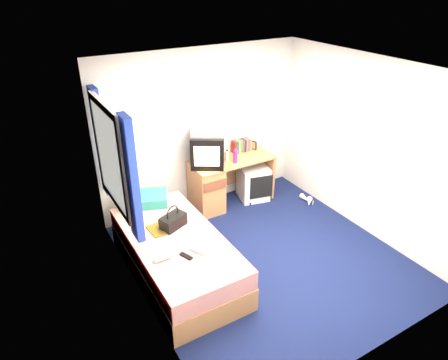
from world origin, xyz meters
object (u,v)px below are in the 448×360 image
picture_frame (253,145)px  vcr (207,132)px  towel (206,242)px  white_heels (307,200)px  crt_tv (208,150)px  magazine (158,230)px  desk (216,183)px  aerosol_can (227,156)px  handbag (173,221)px  storage_cube (253,182)px  remote_control (186,256)px  pillow (144,199)px  pink_water_bottle (235,157)px  bed (177,256)px  water_bottle (163,257)px  colour_swatch_fan (210,260)px

picture_frame → vcr: bearing=171.2°
towel → white_heels: size_ratio=0.89×
crt_tv → magazine: crt_tv is taller
desk → white_heels: size_ratio=3.90×
aerosol_can → towel: (-1.14, -1.44, -0.24)m
crt_tv → handbag: (-0.99, -0.93, -0.36)m
storage_cube → picture_frame: bearing=72.0°
vcr → remote_control: 2.02m
pillow → aerosol_can: size_ratio=3.78×
towel → aerosol_can: bearing=51.6°
aerosol_can → handbag: 1.60m
remote_control → storage_cube: bearing=16.3°
pink_water_bottle → storage_cube: bearing=10.2°
desk → towel: (-0.96, -1.46, 0.18)m
bed → white_heels: size_ratio=6.00×
handbag → magazine: (-0.19, 0.03, -0.08)m
water_bottle → colour_swatch_fan: size_ratio=0.91×
pink_water_bottle → towel: (-1.21, -1.32, -0.26)m
vcr → pink_water_bottle: size_ratio=2.35×
handbag → vcr: bearing=21.5°
pillow → handbag: size_ratio=1.67×
white_heels → storage_cube: bearing=138.3°
pink_water_bottle → vcr: bearing=158.9°
desk → vcr: size_ratio=2.79×
water_bottle → colour_swatch_fan: 0.50m
picture_frame → pillow: bearing=173.2°
desk → crt_tv: (-0.13, -0.00, 0.58)m
crt_tv → white_heels: size_ratio=1.90×
aerosol_can → water_bottle: 2.19m
picture_frame → magazine: size_ratio=0.50×
pillow → picture_frame: (2.00, 0.37, 0.21)m
storage_cube → picture_frame: 0.60m
pillow → white_heels: pillow is taller
storage_cube → towel: 2.14m
storage_cube → vcr: vcr is taller
water_bottle → remote_control: 0.25m
crt_tv → magazine: 1.54m
aerosol_can → water_bottle: size_ratio=0.80×
magazine → remote_control: size_ratio=1.75×
crt_tv → remote_control: 1.93m
pink_water_bottle → water_bottle: (-1.72, -1.30, -0.27)m
crt_tv → vcr: vcr is taller
desk → handbag: (-1.11, -0.93, 0.22)m
picture_frame → aerosol_can: aerosol_can is taller
pink_water_bottle → crt_tv: bearing=159.6°
vcr → picture_frame: bearing=39.3°
bed → crt_tv: 1.71m
magazine → water_bottle: bearing=-106.5°
picture_frame → storage_cube: bearing=-138.6°
colour_swatch_fan → bed: bearing=104.0°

